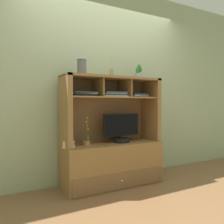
{
  "coord_description": "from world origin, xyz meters",
  "views": [
    {
      "loc": [
        -1.43,
        -2.69,
        1.09
      ],
      "look_at": [
        0.0,
        0.0,
        0.98
      ],
      "focal_mm": 36.63,
      "sensor_mm": 36.0,
      "label": 1
    }
  ],
  "objects_px": {
    "potted_fern": "(68,141)",
    "ceramic_vase": "(82,67)",
    "potted_succulent": "(139,73)",
    "magazine_stack_centre": "(137,95)",
    "media_console": "(112,151)",
    "tv_monitor": "(121,130)",
    "magazine_stack_right": "(114,94)",
    "magazine_stack_left": "(84,94)",
    "potted_orchid": "(87,141)",
    "diffuser_bottle": "(111,73)"
  },
  "relations": [
    {
      "from": "potted_fern",
      "to": "ceramic_vase",
      "type": "relative_size",
      "value": 1.02
    },
    {
      "from": "potted_succulent",
      "to": "ceramic_vase",
      "type": "relative_size",
      "value": 1.04
    },
    {
      "from": "magazine_stack_centre",
      "to": "media_console",
      "type": "bearing_deg",
      "value": 179.0
    },
    {
      "from": "tv_monitor",
      "to": "magazine_stack_right",
      "type": "height_order",
      "value": "magazine_stack_right"
    },
    {
      "from": "tv_monitor",
      "to": "media_console",
      "type": "bearing_deg",
      "value": 170.89
    },
    {
      "from": "magazine_stack_left",
      "to": "potted_succulent",
      "type": "height_order",
      "value": "potted_succulent"
    },
    {
      "from": "potted_orchid",
      "to": "tv_monitor",
      "type": "bearing_deg",
      "value": -1.64
    },
    {
      "from": "magazine_stack_right",
      "to": "ceramic_vase",
      "type": "relative_size",
      "value": 1.81
    },
    {
      "from": "potted_orchid",
      "to": "magazine_stack_right",
      "type": "xyz_separation_m",
      "value": [
        0.37,
        -0.04,
        0.59
      ]
    },
    {
      "from": "tv_monitor",
      "to": "ceramic_vase",
      "type": "bearing_deg",
      "value": -178.88
    },
    {
      "from": "magazine_stack_centre",
      "to": "potted_succulent",
      "type": "distance_m",
      "value": 0.32
    },
    {
      "from": "magazine_stack_left",
      "to": "potted_succulent",
      "type": "distance_m",
      "value": 0.89
    },
    {
      "from": "potted_succulent",
      "to": "potted_orchid",
      "type": "bearing_deg",
      "value": -179.59
    },
    {
      "from": "potted_fern",
      "to": "magazine_stack_right",
      "type": "height_order",
      "value": "magazine_stack_right"
    },
    {
      "from": "magazine_stack_left",
      "to": "ceramic_vase",
      "type": "height_order",
      "value": "ceramic_vase"
    },
    {
      "from": "diffuser_bottle",
      "to": "ceramic_vase",
      "type": "relative_size",
      "value": 1.51
    },
    {
      "from": "media_console",
      "to": "potted_succulent",
      "type": "xyz_separation_m",
      "value": [
        0.43,
        -0.0,
        1.08
      ]
    },
    {
      "from": "diffuser_bottle",
      "to": "potted_succulent",
      "type": "bearing_deg",
      "value": -1.87
    },
    {
      "from": "media_console",
      "to": "magazine_stack_centre",
      "type": "xyz_separation_m",
      "value": [
        0.4,
        -0.01,
        0.76
      ]
    },
    {
      "from": "media_console",
      "to": "magazine_stack_right",
      "type": "xyz_separation_m",
      "value": [
        0.0,
        -0.05,
        0.77
      ]
    },
    {
      "from": "potted_succulent",
      "to": "media_console",
      "type": "bearing_deg",
      "value": 179.74
    },
    {
      "from": "media_console",
      "to": "potted_succulent",
      "type": "height_order",
      "value": "potted_succulent"
    },
    {
      "from": "magazine_stack_right",
      "to": "media_console",
      "type": "bearing_deg",
      "value": 93.03
    },
    {
      "from": "magazine_stack_left",
      "to": "magazine_stack_centre",
      "type": "bearing_deg",
      "value": 0.31
    },
    {
      "from": "magazine_stack_centre",
      "to": "magazine_stack_right",
      "type": "xyz_separation_m",
      "value": [
        -0.4,
        -0.04,
        0.01
      ]
    },
    {
      "from": "magazine_stack_right",
      "to": "diffuser_bottle",
      "type": "relative_size",
      "value": 1.2
    },
    {
      "from": "tv_monitor",
      "to": "magazine_stack_right",
      "type": "bearing_deg",
      "value": -168.11
    },
    {
      "from": "potted_fern",
      "to": "diffuser_bottle",
      "type": "bearing_deg",
      "value": 5.69
    },
    {
      "from": "tv_monitor",
      "to": "diffuser_bottle",
      "type": "xyz_separation_m",
      "value": [
        -0.14,
        0.03,
        0.77
      ]
    },
    {
      "from": "magazine_stack_centre",
      "to": "potted_fern",
      "type": "bearing_deg",
      "value": -177.63
    },
    {
      "from": "media_console",
      "to": "diffuser_bottle",
      "type": "distance_m",
      "value": 1.05
    },
    {
      "from": "potted_fern",
      "to": "diffuser_bottle",
      "type": "xyz_separation_m",
      "value": [
        0.62,
        0.06,
        0.85
      ]
    },
    {
      "from": "potted_succulent",
      "to": "ceramic_vase",
      "type": "bearing_deg",
      "value": -177.93
    },
    {
      "from": "potted_fern",
      "to": "media_console",
      "type": "bearing_deg",
      "value": 4.56
    },
    {
      "from": "potted_fern",
      "to": "ceramic_vase",
      "type": "xyz_separation_m",
      "value": [
        0.18,
        0.02,
        0.9
      ]
    },
    {
      "from": "potted_succulent",
      "to": "ceramic_vase",
      "type": "height_order",
      "value": "potted_succulent"
    },
    {
      "from": "magazine_stack_right",
      "to": "tv_monitor",
      "type": "bearing_deg",
      "value": 11.89
    },
    {
      "from": "potted_fern",
      "to": "magazine_stack_right",
      "type": "distance_m",
      "value": 0.84
    },
    {
      "from": "potted_fern",
      "to": "tv_monitor",
      "type": "bearing_deg",
      "value": 2.05
    },
    {
      "from": "potted_orchid",
      "to": "potted_fern",
      "type": "relative_size",
      "value": 1.82
    },
    {
      "from": "magazine_stack_centre",
      "to": "potted_orchid",
      "type": "bearing_deg",
      "value": -179.94
    },
    {
      "from": "potted_fern",
      "to": "potted_succulent",
      "type": "distance_m",
      "value": 1.37
    },
    {
      "from": "potted_orchid",
      "to": "ceramic_vase",
      "type": "xyz_separation_m",
      "value": [
        -0.07,
        -0.03,
        0.92
      ]
    },
    {
      "from": "potted_succulent",
      "to": "magazine_stack_left",
      "type": "bearing_deg",
      "value": -179.36
    },
    {
      "from": "tv_monitor",
      "to": "potted_succulent",
      "type": "distance_m",
      "value": 0.85
    },
    {
      "from": "magazine_stack_centre",
      "to": "potted_succulent",
      "type": "xyz_separation_m",
      "value": [
        0.03,
        0.01,
        0.32
      ]
    },
    {
      "from": "magazine_stack_right",
      "to": "magazine_stack_left",
      "type": "bearing_deg",
      "value": 174.49
    },
    {
      "from": "magazine_stack_left",
      "to": "magazine_stack_right",
      "type": "bearing_deg",
      "value": -5.51
    },
    {
      "from": "magazine_stack_right",
      "to": "ceramic_vase",
      "type": "height_order",
      "value": "ceramic_vase"
    },
    {
      "from": "tv_monitor",
      "to": "diffuser_bottle",
      "type": "relative_size",
      "value": 1.81
    }
  ]
}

